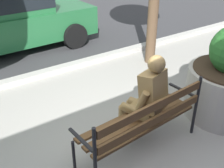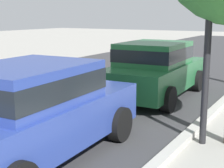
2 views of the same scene
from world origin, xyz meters
The scene contains 5 objects.
ground_plane centered at (0.00, 0.00, 0.00)m, with size 80.00×80.00×0.00m, color #9E9B93.
curb_stone centered at (0.00, 2.90, 0.06)m, with size 60.00×0.20×0.12m, color #B2AFA8.
park_bench centered at (0.22, -0.01, 0.54)m, with size 1.83×0.65×0.95m.
bronze_statue_seated centered at (0.39, 0.21, 0.67)m, with size 0.62×0.88×1.37m.
parked_car_green centered at (-0.12, 4.76, 0.84)m, with size 4.16×2.03×1.56m.
Camera 1 is at (-1.71, -2.10, 2.65)m, focal length 43.79 mm.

